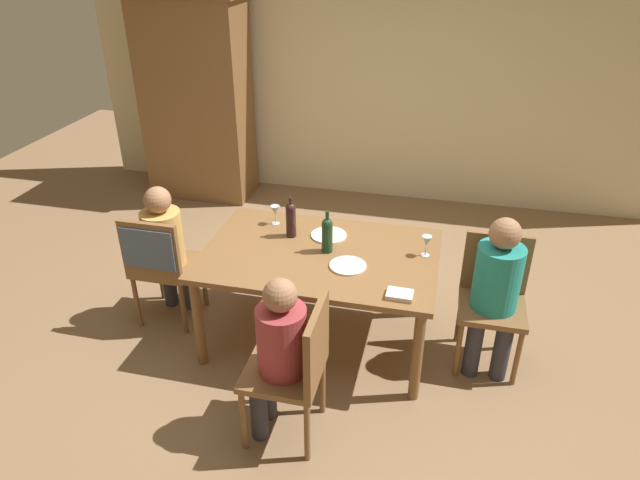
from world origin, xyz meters
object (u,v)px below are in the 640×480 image
object	(u,v)px
chair_right_end	(493,292)
person_man_guest	(166,243)
dinner_plate_guest_left	(348,266)
wine_glass_near_left	(427,242)
wine_bottle_tall_green	(327,234)
person_woman_host	(278,347)
chair_near	(297,364)
armoire_cabinet	(196,98)
person_man_bearded	(496,286)
dining_table	(320,262)
wine_glass_centre	(275,211)
chair_left_end	(157,258)
dinner_plate_host	(329,235)
wine_bottle_dark_red	(291,219)

from	to	relation	value
chair_right_end	person_man_guest	world-z (taller)	person_man_guest
dinner_plate_guest_left	wine_glass_near_left	bearing A→B (deg)	28.83
chair_right_end	wine_bottle_tall_green	bearing A→B (deg)	2.84
person_woman_host	chair_near	bearing A→B (deg)	-90.00
armoire_cabinet	person_man_bearded	xyz separation A→B (m)	(3.10, -2.31, -0.44)
chair_right_end	dinner_plate_guest_left	distance (m)	1.01
dining_table	person_woman_host	world-z (taller)	person_woman_host
person_man_guest	wine_glass_centre	xyz separation A→B (m)	(0.76, 0.32, 0.20)
chair_left_end	wine_glass_centre	bearing A→B (deg)	31.77
chair_right_end	dinner_plate_host	size ratio (longest dim) A/B	3.54
dining_table	wine_glass_centre	xyz separation A→B (m)	(-0.43, 0.35, 0.19)
wine_bottle_tall_green	person_man_guest	bearing A→B (deg)	-179.78
chair_left_end	wine_glass_near_left	size ratio (longest dim) A/B	6.17
armoire_cabinet	dining_table	xyz separation A→B (m)	(1.91, -2.29, -0.45)
dining_table	chair_near	xyz separation A→B (m)	(0.09, -0.92, -0.12)
armoire_cabinet	wine_glass_near_left	size ratio (longest dim) A/B	14.63
chair_near	person_man_guest	xyz separation A→B (m)	(-1.28, 0.94, 0.11)
dining_table	wine_glass_near_left	world-z (taller)	wine_glass_near_left
chair_right_end	wine_bottle_tall_green	size ratio (longest dim) A/B	2.98
chair_near	person_woman_host	bearing A→B (deg)	90.00
person_man_guest	wine_bottle_tall_green	world-z (taller)	person_man_guest
chair_left_end	person_man_guest	distance (m)	0.16
wine_bottle_dark_red	wine_glass_near_left	distance (m)	0.97
chair_left_end	person_woman_host	size ratio (longest dim) A/B	0.85
person_man_bearded	person_man_guest	world-z (taller)	person_man_bearded
wine_glass_near_left	wine_bottle_tall_green	bearing A→B (deg)	-171.35
person_man_guest	wine_glass_centre	distance (m)	0.85
dinner_plate_host	dinner_plate_guest_left	size ratio (longest dim) A/B	1.05
person_man_bearded	dinner_plate_host	xyz separation A→B (m)	(-1.18, 0.27, 0.08)
person_woman_host	wine_bottle_tall_green	xyz separation A→B (m)	(0.07, 0.95, 0.23)
wine_bottle_tall_green	wine_glass_near_left	world-z (taller)	wine_bottle_tall_green
wine_bottle_dark_red	dinner_plate_host	world-z (taller)	wine_bottle_dark_red
chair_near	wine_bottle_dark_red	bearing A→B (deg)	17.40
dining_table	wine_glass_near_left	size ratio (longest dim) A/B	10.85
chair_right_end	wine_bottle_tall_green	world-z (taller)	wine_bottle_tall_green
person_man_bearded	dinner_plate_host	size ratio (longest dim) A/B	4.35
armoire_cabinet	person_woman_host	size ratio (longest dim) A/B	2.01
person_man_guest	wine_bottle_dark_red	size ratio (longest dim) A/B	3.55
armoire_cabinet	wine_glass_centre	xyz separation A→B (m)	(1.48, -1.94, -0.26)
dining_table	dinner_plate_host	world-z (taller)	dinner_plate_host
wine_bottle_tall_green	dinner_plate_guest_left	world-z (taller)	wine_bottle_tall_green
chair_right_end	wine_glass_centre	xyz separation A→B (m)	(-1.62, 0.26, 0.30)
chair_left_end	person_man_bearded	bearing A→B (deg)	2.36
chair_right_end	wine_glass_centre	world-z (taller)	chair_right_end
wine_glass_near_left	person_man_bearded	bearing A→B (deg)	-18.25
wine_glass_near_left	dinner_plate_guest_left	size ratio (longest dim) A/B	0.60
armoire_cabinet	person_man_bearded	world-z (taller)	armoire_cabinet
dinner_plate_host	dinner_plate_guest_left	world-z (taller)	same
wine_glass_centre	chair_left_end	bearing A→B (deg)	-148.23
dining_table	person_man_guest	size ratio (longest dim) A/B	1.47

